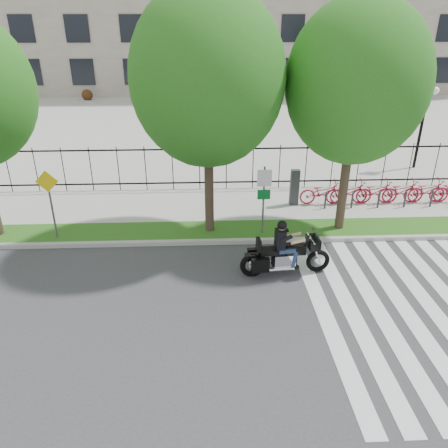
{
  "coord_description": "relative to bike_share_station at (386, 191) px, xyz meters",
  "views": [
    {
      "loc": [
        -0.93,
        -9.52,
        7.23
      ],
      "look_at": [
        -0.38,
        3.0,
        1.28
      ],
      "focal_mm": 35.0,
      "sensor_mm": 36.0,
      "label": 1
    }
  ],
  "objects": [
    {
      "name": "bike_share_station",
      "position": [
        0.0,
        0.0,
        0.0
      ],
      "size": [
        7.84,
        0.88,
        1.5
      ],
      "color": "#2D2D33",
      "rests_on": "sidewalk"
    },
    {
      "name": "ground",
      "position": [
        -6.6,
        -7.2,
        -0.66
      ],
      "size": [
        120.0,
        120.0,
        0.0
      ],
      "primitive_type": "plane",
      "color": "#373739",
      "rests_on": "ground"
    },
    {
      "name": "curb",
      "position": [
        -6.6,
        -3.1,
        -0.58
      ],
      "size": [
        60.0,
        0.2,
        0.15
      ],
      "primitive_type": "cube",
      "color": "#A4A29A",
      "rests_on": "ground"
    },
    {
      "name": "street_tree_1",
      "position": [
        -7.42,
        -2.25,
        4.84
      ],
      "size": [
        4.99,
        4.99,
        8.22
      ],
      "color": "#38291E",
      "rests_on": "grass_verge"
    },
    {
      "name": "crosswalk_stripes",
      "position": [
        -1.78,
        -7.2,
        -0.65
      ],
      "size": [
        5.7,
        8.0,
        0.01
      ],
      "primitive_type": null,
      "color": "silver",
      "rests_on": "ground"
    },
    {
      "name": "sign_pole_warning",
      "position": [
        -12.87,
        -2.62,
        1.08
      ],
      "size": [
        0.78,
        0.09,
        2.49
      ],
      "color": "#59595B",
      "rests_on": "grass_verge"
    },
    {
      "name": "grass_verge",
      "position": [
        -6.6,
        -2.25,
        -0.58
      ],
      "size": [
        60.0,
        1.5,
        0.15
      ],
      "primitive_type": "cube",
      "color": "#1E5715",
      "rests_on": "ground"
    },
    {
      "name": "street_tree_2",
      "position": [
        -2.6,
        -2.25,
        4.66
      ],
      "size": [
        4.65,
        4.65,
        7.85
      ],
      "color": "#38291E",
      "rests_on": "grass_verge"
    },
    {
      "name": "sidewalk",
      "position": [
        -6.6,
        0.25,
        -0.58
      ],
      "size": [
        60.0,
        3.5,
        0.15
      ],
      "primitive_type": "cube",
      "color": "#AFADA4",
      "rests_on": "ground"
    },
    {
      "name": "motorcycle_rider",
      "position": [
        -5.14,
        -5.17,
        0.07
      ],
      "size": [
        2.84,
        0.88,
        2.19
      ],
      "color": "black",
      "rests_on": "ground"
    },
    {
      "name": "sign_pole_regulatory",
      "position": [
        -5.52,
        -2.62,
        1.08
      ],
      "size": [
        0.5,
        0.09,
        2.5
      ],
      "color": "#59595B",
      "rests_on": "grass_verge"
    },
    {
      "name": "plaza",
      "position": [
        -6.6,
        17.8,
        -0.61
      ],
      "size": [
        80.0,
        34.0,
        0.1
      ],
      "primitive_type": "cube",
      "color": "#AFADA4",
      "rests_on": "ground"
    },
    {
      "name": "lamp_post_right",
      "position": [
        3.4,
        4.8,
        2.55
      ],
      "size": [
        1.06,
        0.7,
        4.25
      ],
      "color": "black",
      "rests_on": "ground"
    },
    {
      "name": "iron_fence",
      "position": [
        -6.6,
        2.0,
        0.49
      ],
      "size": [
        30.0,
        0.06,
        2.0
      ],
      "primitive_type": null,
      "color": "black",
      "rests_on": "sidewalk"
    }
  ]
}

